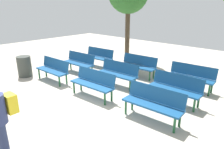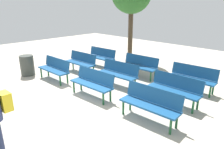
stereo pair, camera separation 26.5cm
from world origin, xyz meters
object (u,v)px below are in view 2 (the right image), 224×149
Objects in this scene: bench_r0_c0 at (55,68)px; trash_bin at (27,65)px; bench_r2_c2 at (192,77)px; bench_r2_c1 at (140,65)px; bench_r1_c0 at (81,61)px; bench_r1_c2 at (175,88)px; bench_r2_c0 at (101,56)px; bench_r0_c1 at (93,82)px; bench_r0_c2 at (151,102)px; bench_r1_c1 at (118,72)px.

trash_bin is (-1.38, -0.52, -0.08)m from bench_r0_c0.
bench_r2_c1 is at bearing 179.25° from bench_r2_c2.
bench_r2_c2 is 6.63m from trash_bin.
bench_r1_c0 is at bearing -151.33° from bench_r2_c1.
bench_r1_c2 and bench_r2_c0 have the same top height.
bench_r0_c0 reaches higher than trash_bin.
bench_r0_c0 is 1.89× the size of trash_bin.
bench_r0_c0 is at bearing -162.29° from bench_r1_c2.
bench_r0_c1 is at bearing -32.18° from bench_r1_c0.
bench_r0_c0 is 2.25m from bench_r0_c1.
bench_r0_c2 is at bearing -88.95° from bench_r1_c2.
bench_r0_c2 is (2.20, 0.08, 0.00)m from bench_r0_c1.
bench_r2_c0 is at bearing 130.07° from bench_r0_c1.
bench_r2_c0 reaches higher than trash_bin.
bench_r2_c1 is at bearing 50.52° from bench_r0_c0.
trash_bin is at bearing -176.86° from bench_r0_c2.
bench_r1_c1 is (-2.27, 1.23, 0.00)m from bench_r0_c2.
bench_r0_c2 is 5.24m from bench_r2_c0.
bench_r1_c0 is at bearing 161.80° from bench_r0_c2.
bench_r2_c1 is at bearing 88.65° from bench_r1_c1.
bench_r1_c1 is 1.00× the size of bench_r2_c2.
bench_r0_c2 is at bearing 6.44° from trash_bin.
bench_r1_c0 is at bearing 176.81° from bench_r1_c1.
bench_r1_c0 is 1.00× the size of bench_r2_c0.
bench_r0_c1 is 1.90× the size of trash_bin.
bench_r2_c2 is at bearing 49.75° from bench_r0_c1.
bench_r2_c0 and bench_r2_c2 have the same top height.
trash_bin is (-5.79, -1.99, -0.08)m from bench_r1_c2.
bench_r2_c0 is 3.37m from trash_bin.
bench_r0_c0 and bench_r2_c0 have the same top height.
bench_r0_c2 is at bearing 0.29° from bench_r0_c0.
bench_r1_c2 is at bearing 16.92° from bench_r0_c0.
bench_r1_c1 is at bearing -90.98° from bench_r2_c1.
bench_r2_c1 is (2.12, 2.72, 0.00)m from bench_r0_c0.
bench_r1_c0 is 2.25m from bench_r1_c1.
bench_r0_c1 is 1.00× the size of bench_r0_c2.
bench_r0_c0 and bench_r2_c1 have the same top height.
bench_r2_c2 is (4.50, 0.21, 0.00)m from bench_r2_c0.
bench_r0_c2 reaches higher than trash_bin.
bench_r1_c0 is at bearing 147.79° from bench_r0_c1.
bench_r1_c2 is at bearing 18.94° from trash_bin.
bench_r2_c0 is at bearing 148.45° from bench_r0_c2.
bench_r2_c0 is (-4.62, 2.48, 0.00)m from bench_r0_c2.
bench_r1_c2 is 2.61m from bench_r2_c1.
bench_r0_c2 is 1.00× the size of bench_r1_c1.
bench_r1_c0 and bench_r2_c1 have the same top height.
bench_r2_c2 is (4.41, 1.48, 0.00)m from bench_r1_c0.
bench_r1_c0 and bench_r1_c1 have the same top height.
bench_r1_c2 and bench_r2_c1 have the same top height.
bench_r0_c0 is 1.00× the size of bench_r1_c2.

